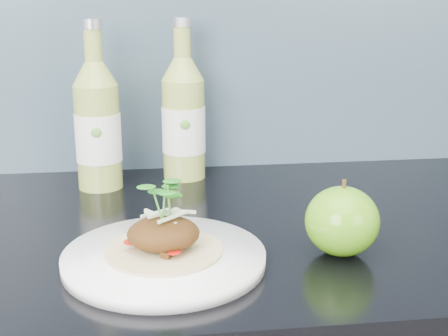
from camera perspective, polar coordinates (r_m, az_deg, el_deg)
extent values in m
cylinder|color=white|center=(0.76, -5.49, -8.21)|extent=(0.28, 0.28, 0.02)
cylinder|color=tan|center=(0.75, -5.51, -7.51)|extent=(0.14, 0.14, 0.00)
ellipsoid|color=#4F2E0E|center=(0.74, -5.56, -6.00)|extent=(0.09, 0.07, 0.04)
ellipsoid|color=#55870E|center=(0.78, 10.74, -4.80)|extent=(0.10, 0.10, 0.09)
cylinder|color=#472D14|center=(0.77, 10.92, -1.56)|extent=(0.01, 0.00, 0.01)
cylinder|color=#93A846|center=(1.03, -11.42, 2.77)|extent=(0.09, 0.09, 0.17)
cone|color=#93A846|center=(1.02, -11.75, 8.48)|extent=(0.07, 0.07, 0.04)
cylinder|color=#93A846|center=(1.01, -11.89, 10.94)|extent=(0.03, 0.03, 0.05)
cylinder|color=silver|center=(1.01, -12.00, 12.76)|extent=(0.03, 0.03, 0.02)
cylinder|color=white|center=(1.03, -11.42, 2.80)|extent=(0.09, 0.09, 0.08)
ellipsoid|color=#59A533|center=(0.99, -11.61, 3.19)|extent=(0.02, 0.00, 0.02)
cylinder|color=#9AB049|center=(1.07, -3.70, 3.53)|extent=(0.09, 0.09, 0.17)
cone|color=#9AB049|center=(1.05, -3.81, 9.05)|extent=(0.07, 0.07, 0.04)
cylinder|color=#9AB049|center=(1.05, -3.85, 11.42)|extent=(0.03, 0.03, 0.05)
cylinder|color=silver|center=(1.05, -3.88, 13.18)|extent=(0.03, 0.03, 0.02)
cylinder|color=white|center=(1.07, -3.70, 3.56)|extent=(0.10, 0.10, 0.08)
ellipsoid|color=#59A533|center=(1.03, -3.58, 3.97)|extent=(0.02, 0.00, 0.02)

